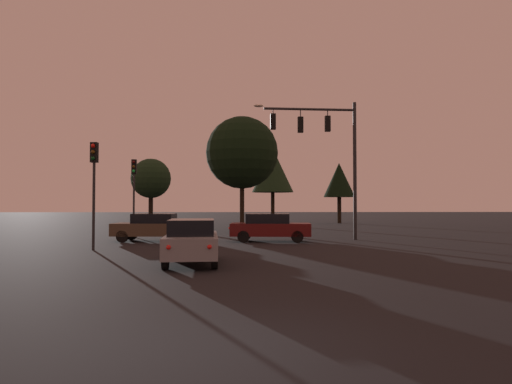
# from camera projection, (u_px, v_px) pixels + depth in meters

# --- Properties ---
(ground_plane) EXTENTS (168.00, 168.00, 0.00)m
(ground_plane) POSITION_uv_depth(u_px,v_px,m) (235.00, 233.00, 30.46)
(ground_plane) COLOR black
(ground_plane) RESTS_ON ground
(traffic_signal_mast_arm) EXTENTS (5.95, 0.54, 7.92)m
(traffic_signal_mast_arm) POSITION_uv_depth(u_px,v_px,m) (325.00, 142.00, 24.76)
(traffic_signal_mast_arm) COLOR #232326
(traffic_signal_mast_arm) RESTS_ON ground
(traffic_light_corner_left) EXTENTS (0.32, 0.36, 4.79)m
(traffic_light_corner_left) POSITION_uv_depth(u_px,v_px,m) (94.00, 174.00, 19.16)
(traffic_light_corner_left) COLOR #232326
(traffic_light_corner_left) RESTS_ON ground
(traffic_light_corner_right) EXTENTS (0.31, 0.36, 4.83)m
(traffic_light_corner_right) POSITION_uv_depth(u_px,v_px,m) (134.00, 182.00, 26.87)
(traffic_light_corner_right) COLOR #232326
(traffic_light_corner_right) RESTS_ON ground
(car_nearside_lane) EXTENTS (1.98, 4.10, 1.52)m
(car_nearside_lane) POSITION_uv_depth(u_px,v_px,m) (192.00, 241.00, 14.71)
(car_nearside_lane) COLOR gray
(car_nearside_lane) RESTS_ON ground
(car_crossing_left) EXTENTS (4.50, 2.07, 1.52)m
(car_crossing_left) POSITION_uv_depth(u_px,v_px,m) (270.00, 227.00, 23.55)
(car_crossing_left) COLOR #4C0F0F
(car_crossing_left) RESTS_ON ground
(car_crossing_right) EXTENTS (4.26, 2.03, 1.52)m
(car_crossing_right) POSITION_uv_depth(u_px,v_px,m) (152.00, 227.00, 23.71)
(car_crossing_right) COLOR #473828
(car_crossing_right) RESTS_ON ground
(tree_behind_sign) EXTENTS (4.12, 4.12, 7.63)m
(tree_behind_sign) POSITION_uv_depth(u_px,v_px,m) (273.00, 170.00, 42.84)
(tree_behind_sign) COLOR black
(tree_behind_sign) RESTS_ON ground
(tree_left_far) EXTENTS (5.53, 5.53, 8.75)m
(tree_left_far) POSITION_uv_depth(u_px,v_px,m) (242.00, 153.00, 33.01)
(tree_left_far) COLOR black
(tree_left_far) RESTS_ON ground
(tree_center_horizon) EXTENTS (3.37, 3.37, 6.54)m
(tree_center_horizon) POSITION_uv_depth(u_px,v_px,m) (339.00, 180.00, 46.75)
(tree_center_horizon) COLOR black
(tree_center_horizon) RESTS_ON ground
(tree_right_cluster) EXTENTS (3.76, 3.76, 6.38)m
(tree_right_cluster) POSITION_uv_depth(u_px,v_px,m) (151.00, 179.00, 40.98)
(tree_right_cluster) COLOR black
(tree_right_cluster) RESTS_ON ground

